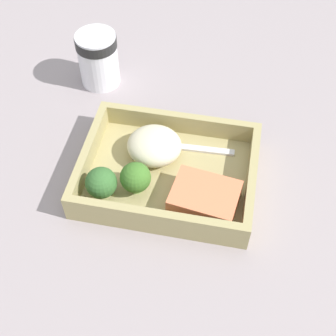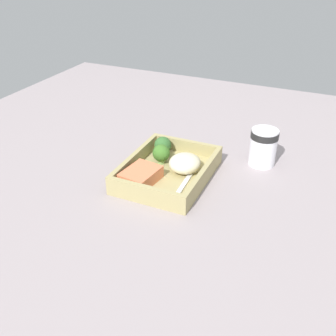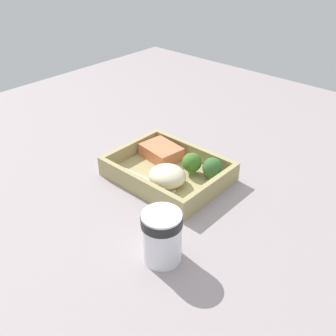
{
  "view_description": "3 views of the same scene",
  "coord_description": "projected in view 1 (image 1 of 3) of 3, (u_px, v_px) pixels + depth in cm",
  "views": [
    {
      "loc": [
        -8.39,
        42.76,
        57.55
      ],
      "look_at": [
        0.0,
        0.0,
        2.7
      ],
      "focal_mm": 50.0,
      "sensor_mm": 36.0,
      "label": 1
    },
    {
      "loc": [
        -76.95,
        -34.37,
        52.38
      ],
      "look_at": [
        0.0,
        0.0,
        2.7
      ],
      "focal_mm": 42.0,
      "sensor_mm": 36.0,
      "label": 2
    },
    {
      "loc": [
        51.29,
        -57.15,
        51.31
      ],
      "look_at": [
        0.0,
        0.0,
        2.7
      ],
      "focal_mm": 42.0,
      "sensor_mm": 36.0,
      "label": 3
    }
  ],
  "objects": [
    {
      "name": "broccoli_floret_2",
      "position": [
        136.0,
        178.0,
        0.67
      ],
      "size": [
        4.53,
        4.53,
        5.22
      ],
      "color": "#80AB5E",
      "rests_on": "takeout_tray"
    },
    {
      "name": "ground_plane",
      "position": [
        168.0,
        183.0,
        0.73
      ],
      "size": [
        160.0,
        160.0,
        2.0
      ],
      "primitive_type": "cube",
      "color": "gray"
    },
    {
      "name": "takeout_tray",
      "position": [
        168.0,
        177.0,
        0.72
      ],
      "size": [
        26.07,
        19.98,
        1.2
      ],
      "primitive_type": "cube",
      "color": "tan",
      "rests_on": "ground_plane"
    },
    {
      "name": "tray_rim",
      "position": [
        168.0,
        167.0,
        0.7
      ],
      "size": [
        26.07,
        19.98,
        3.54
      ],
      "color": "tan",
      "rests_on": "takeout_tray"
    },
    {
      "name": "mashed_potatoes",
      "position": [
        154.0,
        146.0,
        0.72
      ],
      "size": [
        8.47,
        8.01,
        4.38
      ],
      "primitive_type": "ellipsoid",
      "color": "beige",
      "rests_on": "takeout_tray"
    },
    {
      "name": "paper_cup",
      "position": [
        98.0,
        57.0,
        0.82
      ],
      "size": [
        7.19,
        7.19,
        9.9
      ],
      "color": "white",
      "rests_on": "ground_plane"
    },
    {
      "name": "salmon_fillet",
      "position": [
        205.0,
        198.0,
        0.67
      ],
      "size": [
        10.26,
        8.33,
        3.16
      ],
      "primitive_type": "cube",
      "rotation": [
        0.0,
        0.0,
        -0.14
      ],
      "color": "#E87B51",
      "rests_on": "takeout_tray"
    },
    {
      "name": "fork",
      "position": [
        178.0,
        147.0,
        0.74
      ],
      "size": [
        15.86,
        2.34,
        0.44
      ],
      "color": "silver",
      "rests_on": "takeout_tray"
    },
    {
      "name": "broccoli_floret_1",
      "position": [
        101.0,
        183.0,
        0.67
      ],
      "size": [
        4.64,
        4.64,
        5.01
      ],
      "color": "#84A459",
      "rests_on": "takeout_tray"
    }
  ]
}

